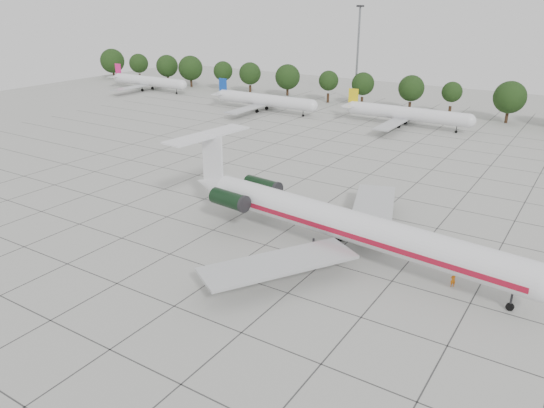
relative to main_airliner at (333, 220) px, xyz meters
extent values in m
plane|color=#A9A9A2|center=(-7.41, -3.00, -3.87)|extent=(260.00, 260.00, 0.00)
cube|color=#383838|center=(-7.41, 12.00, -3.86)|extent=(170.00, 170.00, 0.02)
cylinder|color=silver|center=(2.58, -0.29, -0.03)|extent=(39.63, 7.99, 3.62)
sphere|color=silver|center=(22.20, -2.49, -0.03)|extent=(3.62, 3.62, 3.62)
cone|color=silver|center=(-19.75, 2.21, -0.03)|extent=(5.85, 4.21, 3.62)
cube|color=maroon|center=(2.79, 1.53, -0.31)|extent=(38.14, 4.34, 0.60)
cube|color=maroon|center=(2.38, -2.11, -0.31)|extent=(38.14, 4.34, 0.60)
cube|color=#B7BABC|center=(0.96, 9.82, -1.52)|extent=(10.03, 17.20, 0.33)
cube|color=#B7BABC|center=(-1.24, -9.79, -1.52)|extent=(12.87, 16.67, 0.33)
cube|color=black|center=(-12.94, 3.93, 0.29)|extent=(2.56, 1.68, 0.27)
cylinder|color=black|center=(-12.86, 4.69, 0.29)|extent=(5.46, 2.66, 2.08)
cube|color=black|center=(-13.49, -0.97, 0.29)|extent=(2.56, 1.68, 0.27)
cylinder|color=black|center=(-13.58, -1.73, 0.29)|extent=(5.46, 2.66, 2.08)
cube|color=silver|center=(-19.21, 2.15, 3.80)|extent=(3.52, 0.70, 6.58)
cube|color=silver|center=(-19.97, 2.24, 6.87)|extent=(4.73, 13.44, 0.24)
cylinder|color=black|center=(20.02, -2.24, -2.83)|extent=(0.24, 0.24, 2.08)
cylinder|color=black|center=(20.02, -2.24, -3.49)|extent=(0.80, 0.39, 0.77)
cylinder|color=black|center=(-0.37, 2.91, -2.45)|extent=(0.29, 0.29, 1.97)
cylinder|color=black|center=(-0.37, 2.91, -3.32)|extent=(1.16, 0.78, 1.10)
cylinder|color=black|center=(-1.00, -2.76, -2.45)|extent=(0.29, 0.29, 1.97)
cylinder|color=black|center=(-1.00, -2.76, -3.32)|extent=(1.16, 0.78, 1.10)
imported|color=orange|center=(14.20, -0.69, -3.09)|extent=(0.68, 0.64, 1.56)
cylinder|color=silver|center=(-98.28, 69.17, -0.87)|extent=(27.20, 3.00, 3.00)
cube|color=#B7BABC|center=(-99.28, 69.17, -2.07)|extent=(3.50, 27.20, 0.25)
cube|color=#D8176B|center=(-111.72, 69.17, 1.73)|extent=(2.40, 0.25, 3.60)
cylinder|color=black|center=(-99.28, 71.37, -3.47)|extent=(0.80, 0.45, 0.80)
cylinder|color=black|center=(-99.28, 66.97, -3.47)|extent=(0.80, 0.45, 0.80)
cylinder|color=silver|center=(-50.30, 62.05, -0.87)|extent=(27.20, 3.00, 3.00)
cube|color=#B7BABC|center=(-51.30, 62.05, -2.07)|extent=(3.50, 27.20, 0.25)
cube|color=#0C3BA7|center=(-63.74, 62.05, 1.73)|extent=(2.40, 0.25, 3.60)
cylinder|color=black|center=(-51.30, 64.25, -3.47)|extent=(0.80, 0.45, 0.80)
cylinder|color=black|center=(-51.30, 59.85, -3.47)|extent=(0.80, 0.45, 0.80)
cylinder|color=silver|center=(-14.13, 65.67, -0.87)|extent=(27.20, 3.00, 3.00)
cube|color=#B7BABC|center=(-15.13, 65.67, -2.07)|extent=(3.50, 27.20, 0.25)
cube|color=yellow|center=(-27.57, 65.67, 1.73)|extent=(2.40, 0.25, 3.60)
cylinder|color=black|center=(-15.13, 67.87, -3.47)|extent=(0.80, 0.45, 0.80)
cylinder|color=black|center=(-15.13, 63.47, -3.47)|extent=(0.80, 0.45, 0.80)
cylinder|color=#332114|center=(-128.81, 82.00, -2.62)|extent=(0.70, 0.70, 2.50)
sphere|color=black|center=(-128.81, 82.00, 2.13)|extent=(8.44, 8.44, 8.44)
cylinder|color=#332114|center=(-115.62, 82.00, -2.62)|extent=(0.70, 0.70, 2.50)
sphere|color=black|center=(-115.62, 82.00, 2.13)|extent=(6.44, 6.44, 6.44)
cylinder|color=#332114|center=(-102.43, 82.00, -2.62)|extent=(0.70, 0.70, 2.50)
sphere|color=black|center=(-102.43, 82.00, 2.13)|extent=(7.14, 7.14, 7.14)
cylinder|color=#332114|center=(-92.24, 82.00, -2.62)|extent=(0.70, 0.70, 2.50)
sphere|color=black|center=(-92.24, 82.00, 2.13)|extent=(7.79, 7.79, 7.79)
cylinder|color=#332114|center=(-79.05, 82.00, -2.62)|extent=(0.70, 0.70, 2.50)
sphere|color=black|center=(-79.05, 82.00, 2.13)|extent=(5.94, 5.94, 5.94)
cylinder|color=#332114|center=(-68.86, 82.00, -2.62)|extent=(0.70, 0.70, 2.50)
sphere|color=black|center=(-68.86, 82.00, 2.13)|extent=(6.57, 6.57, 6.57)
cylinder|color=#332114|center=(-55.67, 82.00, -2.62)|extent=(0.70, 0.70, 2.50)
sphere|color=black|center=(-55.67, 82.00, 2.13)|extent=(7.15, 7.15, 7.15)
cylinder|color=#332114|center=(-42.48, 82.00, -2.62)|extent=(0.70, 0.70, 2.50)
sphere|color=black|center=(-42.48, 82.00, 2.13)|extent=(5.43, 5.43, 5.43)
cylinder|color=#332114|center=(-32.29, 82.00, -2.62)|extent=(0.70, 0.70, 2.50)
sphere|color=black|center=(-32.29, 82.00, 2.13)|extent=(5.99, 5.99, 5.99)
cylinder|color=#332114|center=(-19.10, 82.00, -2.62)|extent=(0.70, 0.70, 2.50)
sphere|color=black|center=(-19.10, 82.00, 2.13)|extent=(6.50, 6.50, 6.50)
cylinder|color=#332114|center=(-8.91, 82.00, -2.62)|extent=(0.70, 0.70, 2.50)
sphere|color=black|center=(-8.91, 82.00, 2.13)|extent=(4.93, 4.93, 4.93)
cylinder|color=#332114|center=(4.28, 82.00, -2.62)|extent=(0.70, 0.70, 2.50)
sphere|color=black|center=(4.28, 82.00, 2.13)|extent=(7.40, 7.40, 7.40)
cylinder|color=slate|center=(-37.41, 89.00, 8.63)|extent=(0.56, 0.56, 25.00)
cube|color=black|center=(-37.41, 89.00, 21.33)|extent=(1.60, 1.60, 0.50)
camera|label=1|loc=(24.30, -50.89, 24.20)|focal=35.00mm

